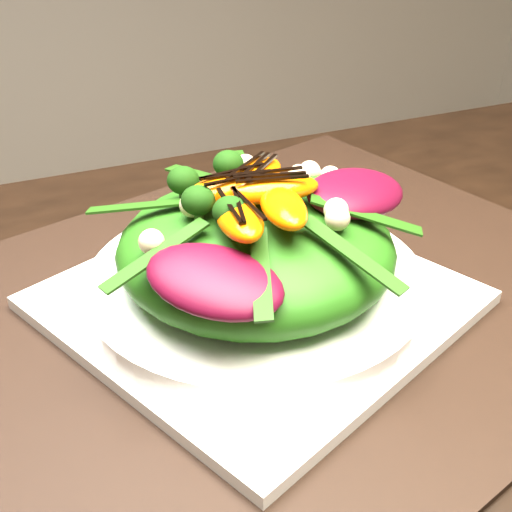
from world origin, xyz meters
name	(u,v)px	position (x,y,z in m)	size (l,w,h in m)	color
placemat	(256,308)	(0.08, 0.15, 0.75)	(0.56, 0.43, 0.00)	black
plate_base	(256,300)	(0.08, 0.15, 0.76)	(0.26, 0.26, 0.01)	silver
salad_bowl	(256,284)	(0.08, 0.15, 0.77)	(0.25, 0.25, 0.02)	white
lettuce_mound	(256,248)	(0.08, 0.15, 0.80)	(0.20, 0.20, 0.07)	#265D11
radicchio_leaf	(356,193)	(0.16, 0.14, 0.84)	(0.09, 0.06, 0.02)	#430718
orange_segment	(216,195)	(0.05, 0.16, 0.85)	(0.07, 0.03, 0.02)	#E95B03
broccoli_floret	(175,187)	(0.03, 0.18, 0.85)	(0.03, 0.03, 0.03)	black
macadamia_nut	(327,207)	(0.12, 0.12, 0.84)	(0.02, 0.02, 0.02)	beige
balsamic_drizzle	(216,182)	(0.05, 0.16, 0.86)	(0.05, 0.00, 0.00)	black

